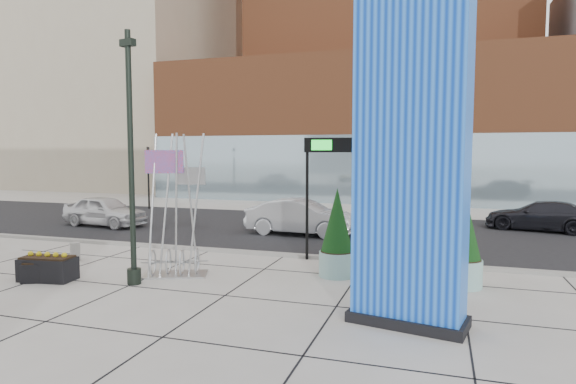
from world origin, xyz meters
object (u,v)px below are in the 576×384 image
(blue_pylon, at_px, (411,139))
(public_art_sculpture, at_px, (175,239))
(concrete_bollard, at_px, (75,252))
(overhead_street_sign, at_px, (328,155))
(car_white_west, at_px, (105,211))
(lamp_post, at_px, (132,182))
(car_silver_mid, at_px, (300,217))

(blue_pylon, distance_m, public_art_sculpture, 7.96)
(public_art_sculpture, height_order, concrete_bollard, public_art_sculpture)
(overhead_street_sign, distance_m, car_white_west, 13.53)
(lamp_post, height_order, car_silver_mid, lamp_post)
(overhead_street_sign, height_order, car_white_west, overhead_street_sign)
(public_art_sculpture, xyz_separation_m, concrete_bollard, (-4.36, 0.66, -0.82))
(lamp_post, xyz_separation_m, car_silver_mid, (2.30, 9.25, -2.11))
(public_art_sculpture, relative_size, concrete_bollard, 6.78)
(blue_pylon, bearing_deg, lamp_post, -175.22)
(blue_pylon, xyz_separation_m, overhead_street_sign, (-3.09, 5.49, -0.40))
(blue_pylon, distance_m, concrete_bollard, 12.37)
(concrete_bollard, relative_size, car_silver_mid, 0.13)
(concrete_bollard, bearing_deg, blue_pylon, -13.76)
(overhead_street_sign, relative_size, car_white_west, 0.95)
(public_art_sculpture, bearing_deg, overhead_street_sign, 19.44)
(overhead_street_sign, bearing_deg, public_art_sculpture, -150.53)
(public_art_sculpture, xyz_separation_m, car_silver_mid, (1.67, 8.05, -0.33))
(public_art_sculpture, distance_m, overhead_street_sign, 5.79)
(blue_pylon, bearing_deg, concrete_bollard, 177.92)
(concrete_bollard, bearing_deg, car_white_west, 121.45)
(blue_pylon, xyz_separation_m, lamp_post, (-7.72, 0.93, -1.14))
(car_white_west, bearing_deg, car_silver_mid, -79.69)
(car_white_west, bearing_deg, overhead_street_sign, -101.09)
(blue_pylon, distance_m, overhead_street_sign, 6.31)
(lamp_post, distance_m, car_white_west, 11.96)
(lamp_post, xyz_separation_m, overhead_street_sign, (4.63, 4.55, 0.74))
(lamp_post, distance_m, overhead_street_sign, 6.54)
(concrete_bollard, distance_m, car_silver_mid, 9.55)
(concrete_bollard, xyz_separation_m, overhead_street_sign, (8.36, 2.68, 3.35))
(blue_pylon, bearing_deg, public_art_sculpture, 174.87)
(lamp_post, distance_m, car_silver_mid, 9.77)
(car_white_west, distance_m, car_silver_mid, 10.23)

